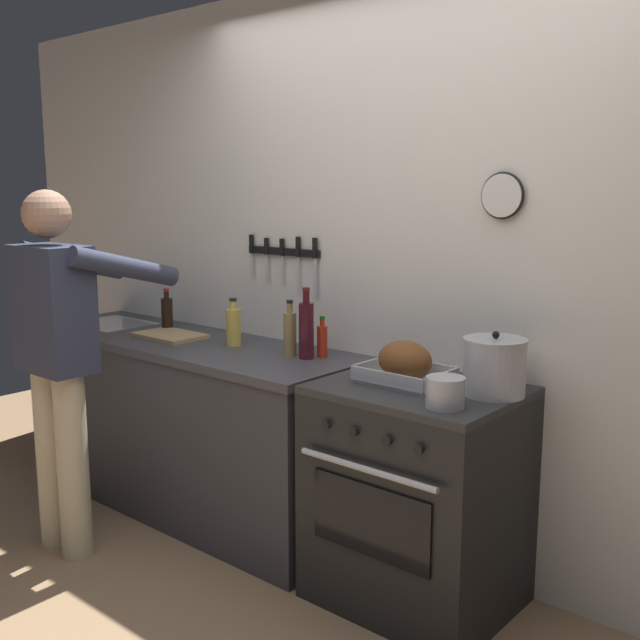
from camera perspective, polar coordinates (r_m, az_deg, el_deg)
name	(u,v)px	position (r m, az deg, el deg)	size (l,w,h in m)	color
wall_back	(424,273)	(3.32, 7.93, 3.57)	(6.00, 0.13, 2.60)	white
counter_block	(187,422)	(4.03, -10.04, -7.60)	(2.03, 0.65, 0.90)	#38383D
stove	(417,495)	(3.12, 7.35, -13.02)	(0.76, 0.67, 0.90)	black
person_cook	(60,349)	(3.56, -19.16, -2.12)	(0.51, 0.63, 1.66)	#C6B793
roasting_pan	(405,364)	(3.01, 6.45, -3.37)	(0.35, 0.26, 0.17)	#B7B7BC
stock_pot	(494,367)	(2.89, 13.10, -3.46)	(0.24, 0.24, 0.24)	#B7B7BC
saucepan	(445,392)	(2.70, 9.49, -5.43)	(0.14, 0.14, 0.11)	#B7B7BC
cutting_board	(170,335)	(3.97, -11.32, -1.15)	(0.36, 0.24, 0.02)	tan
bottle_soy_sauce	(167,313)	(4.14, -11.53, 0.51)	(0.06, 0.06, 0.23)	black
bottle_wine_red	(306,329)	(3.40, -1.05, -0.68)	(0.07, 0.07, 0.33)	#47141E
bottle_hot_sauce	(322,340)	(3.44, 0.17, -1.54)	(0.05, 0.05, 0.19)	red
bottle_cooking_oil	(233,326)	(3.71, -6.58, -0.44)	(0.07, 0.07, 0.23)	gold
bottle_vinegar	(290,333)	(3.46, -2.29, -0.96)	(0.06, 0.06, 0.26)	#997F4C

